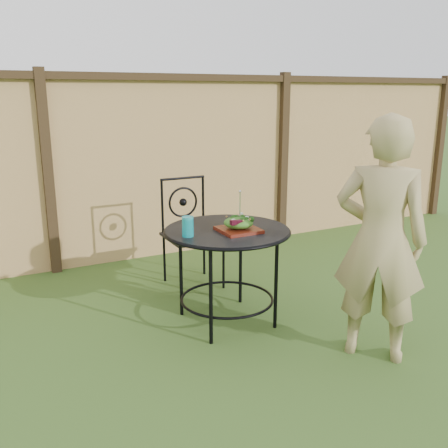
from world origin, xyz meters
The scene contains 9 objects.
ground centered at (0.00, 0.00, 0.00)m, with size 60.00×60.00×0.00m, color #2A4D18.
fence centered at (0.00, 2.19, 0.95)m, with size 8.00×0.12×1.90m.
patio_table centered at (-0.34, 0.43, 0.59)m, with size 0.92×0.92×0.72m.
patio_chair centered at (-0.26, 1.28, 0.50)m, with size 0.46×0.46×0.95m.
diner centered at (0.29, -0.45, 0.78)m, with size 0.57×0.38×1.57m, color tan.
salad_plate centered at (-0.29, 0.33, 0.74)m, with size 0.27×0.27×0.02m, color #3E0F08.
salad centered at (-0.29, 0.33, 0.79)m, with size 0.21×0.21×0.08m, color #235614.
fork centered at (-0.28, 0.33, 0.92)m, with size 0.01×0.01×0.18m, color silver.
drinking_glass centered at (-0.66, 0.38, 0.79)m, with size 0.08×0.08×0.14m, color #0E9DA7.
Camera 1 is at (-1.96, -2.65, 1.68)m, focal length 40.00 mm.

